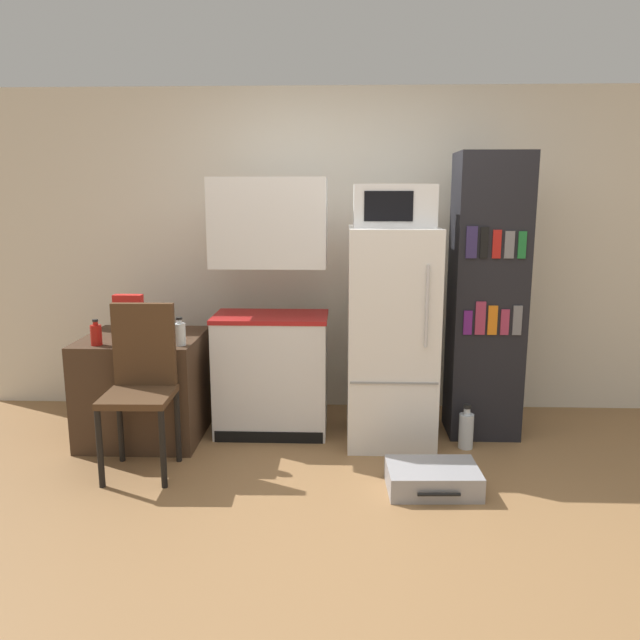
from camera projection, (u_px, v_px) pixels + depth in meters
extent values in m
plane|color=olive|center=(366.00, 533.00, 3.14)|extent=(24.00, 24.00, 0.00)
cube|color=silver|center=(385.00, 252.00, 4.85)|extent=(6.40, 0.10, 2.46)
cube|color=#422D1E|center=(145.00, 387.00, 4.33)|extent=(0.79, 0.73, 0.72)
cube|color=white|center=(272.00, 376.00, 4.42)|extent=(0.78, 0.46, 0.82)
cube|color=#B21E1E|center=(271.00, 317.00, 4.34)|extent=(0.79, 0.47, 0.03)
cube|color=white|center=(269.00, 222.00, 4.21)|extent=(0.78, 0.39, 0.60)
cube|color=black|center=(269.00, 437.00, 4.27)|extent=(0.75, 0.01, 0.08)
cube|color=white|center=(391.00, 336.00, 4.23)|extent=(0.58, 0.66, 1.46)
cube|color=gray|center=(394.00, 383.00, 3.95)|extent=(0.56, 0.01, 0.01)
cylinder|color=silver|center=(427.00, 307.00, 3.84)|extent=(0.02, 0.02, 0.51)
cube|color=silver|center=(394.00, 206.00, 4.06)|extent=(0.53, 0.34, 0.28)
cube|color=black|center=(389.00, 206.00, 3.89)|extent=(0.31, 0.01, 0.19)
cube|color=black|center=(487.00, 298.00, 4.29)|extent=(0.48, 0.39, 1.95)
cube|color=#661E75|center=(468.00, 323.00, 4.12)|extent=(0.06, 0.01, 0.16)
cube|color=#A33351|center=(480.00, 318.00, 4.12)|extent=(0.07, 0.01, 0.22)
cube|color=orange|center=(493.00, 320.00, 4.11)|extent=(0.06, 0.01, 0.20)
cube|color=#A33351|center=(505.00, 322.00, 4.11)|extent=(0.05, 0.01, 0.17)
cube|color=slate|center=(517.00, 320.00, 4.11)|extent=(0.06, 0.01, 0.20)
cube|color=#332856|center=(472.00, 242.00, 4.02)|extent=(0.07, 0.01, 0.21)
cube|color=black|center=(484.00, 243.00, 4.02)|extent=(0.05, 0.01, 0.20)
cube|color=red|center=(497.00, 244.00, 4.02)|extent=(0.05, 0.01, 0.18)
cube|color=slate|center=(509.00, 245.00, 4.01)|extent=(0.06, 0.01, 0.18)
cube|color=#1E7033|center=(522.00, 245.00, 4.01)|extent=(0.05, 0.01, 0.17)
cylinder|color=silver|center=(180.00, 334.00, 4.00)|extent=(0.08, 0.08, 0.14)
cylinder|color=silver|center=(179.00, 322.00, 3.98)|extent=(0.03, 0.03, 0.03)
cylinder|color=black|center=(179.00, 318.00, 3.98)|extent=(0.04, 0.04, 0.01)
cylinder|color=white|center=(139.00, 331.00, 4.04)|extent=(0.07, 0.07, 0.17)
cylinder|color=white|center=(138.00, 316.00, 4.02)|extent=(0.03, 0.03, 0.03)
cylinder|color=black|center=(138.00, 312.00, 4.01)|extent=(0.03, 0.03, 0.02)
cylinder|color=#AD1914|center=(96.00, 335.00, 4.00)|extent=(0.07, 0.07, 0.13)
cylinder|color=#AD1914|center=(95.00, 323.00, 3.98)|extent=(0.03, 0.03, 0.02)
cylinder|color=black|center=(95.00, 320.00, 3.98)|extent=(0.04, 0.04, 0.01)
cube|color=red|center=(129.00, 317.00, 4.16)|extent=(0.19, 0.07, 0.30)
cylinder|color=black|center=(100.00, 449.00, 3.59)|extent=(0.04, 0.04, 0.47)
cylinder|color=black|center=(163.00, 449.00, 3.58)|extent=(0.04, 0.04, 0.47)
cylinder|color=black|center=(120.00, 426.00, 3.94)|extent=(0.04, 0.04, 0.47)
cylinder|color=black|center=(178.00, 426.00, 3.94)|extent=(0.04, 0.04, 0.47)
cube|color=#4C331E|center=(138.00, 397.00, 3.71)|extent=(0.41, 0.41, 0.04)
cube|color=#4C331E|center=(144.00, 344.00, 3.83)|extent=(0.38, 0.06, 0.51)
cube|color=#99999E|center=(433.00, 478.00, 3.58)|extent=(0.53, 0.37, 0.14)
cylinder|color=black|center=(439.00, 494.00, 3.39)|extent=(0.23, 0.03, 0.02)
cylinder|color=silver|center=(466.00, 431.00, 4.17)|extent=(0.10, 0.10, 0.24)
cylinder|color=silver|center=(467.00, 411.00, 4.15)|extent=(0.04, 0.04, 0.04)
cylinder|color=black|center=(467.00, 406.00, 4.14)|extent=(0.05, 0.05, 0.02)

